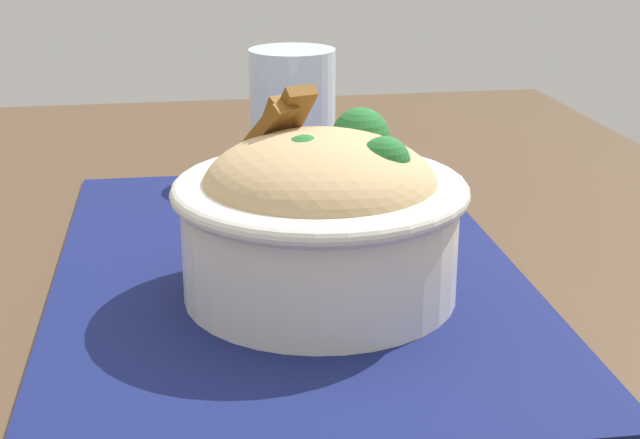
# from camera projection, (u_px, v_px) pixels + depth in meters

# --- Properties ---
(table) EXTENTS (1.10, 0.83, 0.74)m
(table) POSITION_uv_depth(u_px,v_px,m) (267.00, 379.00, 0.68)
(table) COLOR #4C3826
(table) RESTS_ON ground_plane
(placemat) EXTENTS (0.47, 0.32, 0.00)m
(placemat) POSITION_uv_depth(u_px,v_px,m) (287.00, 270.00, 0.64)
(placemat) COLOR #11194C
(placemat) RESTS_ON table
(bowl) EXTENTS (0.21, 0.21, 0.13)m
(bowl) POSITION_uv_depth(u_px,v_px,m) (321.00, 213.00, 0.58)
(bowl) COLOR silver
(bowl) RESTS_ON placemat
(fork) EXTENTS (0.02, 0.12, 0.00)m
(fork) POSITION_uv_depth(u_px,v_px,m) (258.00, 226.00, 0.72)
(fork) COLOR beige
(fork) RESTS_ON placemat
(drinking_glass) EXTENTS (0.08, 0.08, 0.11)m
(drinking_glass) POSITION_uv_depth(u_px,v_px,m) (293.00, 120.00, 0.85)
(drinking_glass) COLOR silver
(drinking_glass) RESTS_ON table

